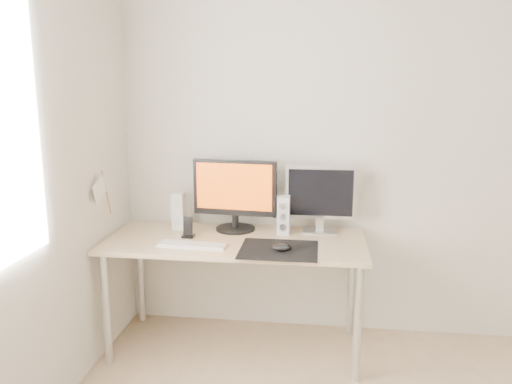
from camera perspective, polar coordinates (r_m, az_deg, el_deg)
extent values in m
plane|color=silver|center=(3.35, 14.61, 4.59)|extent=(3.50, 0.00, 3.50)
cube|color=black|center=(2.91, 2.62, -6.59)|extent=(0.45, 0.40, 0.00)
ellipsoid|color=black|center=(2.87, 2.97, -6.36)|extent=(0.11, 0.07, 0.04)
cube|color=#D1B587|center=(3.12, -2.34, -5.63)|extent=(1.60, 0.70, 0.03)
cylinder|color=silver|center=(3.20, -16.73, -12.70)|extent=(0.05, 0.05, 0.70)
cylinder|color=silver|center=(2.95, 11.50, -14.54)|extent=(0.05, 0.05, 0.70)
cylinder|color=silver|center=(3.69, -13.06, -9.13)|extent=(0.05, 0.05, 0.70)
cylinder|color=silver|center=(3.48, 10.84, -10.33)|extent=(0.05, 0.05, 0.70)
cylinder|color=black|center=(3.31, -2.36, -4.20)|extent=(0.29, 0.29, 0.02)
cylinder|color=black|center=(3.29, -2.37, -3.06)|extent=(0.04, 0.04, 0.12)
cube|color=black|center=(3.23, -2.43, 0.49)|extent=(0.55, 0.10, 0.36)
cube|color=orange|center=(3.21, -2.55, 0.59)|extent=(0.50, 0.06, 0.30)
cube|color=silver|center=(3.28, 7.27, -4.43)|extent=(0.22, 0.16, 0.01)
cube|color=silver|center=(3.26, 7.30, -3.46)|extent=(0.05, 0.04, 0.10)
cube|color=silver|center=(3.22, 7.39, -0.03)|extent=(0.45, 0.04, 0.34)
cube|color=black|center=(3.20, 7.39, -0.10)|extent=(0.41, 0.00, 0.30)
cube|color=silver|center=(3.33, -8.83, -2.15)|extent=(0.08, 0.09, 0.25)
cylinder|color=#AEAEB0|center=(3.31, -8.99, -3.45)|extent=(0.05, 0.01, 0.05)
cylinder|color=silver|center=(3.30, -9.03, -2.32)|extent=(0.05, 0.01, 0.05)
cylinder|color=silver|center=(3.28, -9.07, -1.18)|extent=(0.05, 0.01, 0.05)
cube|color=silver|center=(3.19, 3.17, -2.67)|extent=(0.08, 0.09, 0.25)
cylinder|color=#A9A9AB|center=(3.17, 3.10, -4.03)|extent=(0.05, 0.01, 0.05)
cylinder|color=silver|center=(3.15, 3.11, -2.86)|extent=(0.05, 0.01, 0.05)
cylinder|color=silver|center=(3.13, 3.12, -1.67)|extent=(0.05, 0.01, 0.05)
cube|color=silver|center=(2.99, -7.23, -6.06)|extent=(0.43, 0.15, 0.01)
cube|color=white|center=(2.99, -7.23, -5.91)|extent=(0.41, 0.14, 0.01)
cube|color=black|center=(3.17, -7.75, -5.01)|extent=(0.07, 0.06, 0.02)
cube|color=black|center=(3.15, -7.78, -3.86)|extent=(0.06, 0.03, 0.12)
cylinder|color=#A57F54|center=(3.20, -16.74, -0.05)|extent=(0.01, 0.10, 0.29)
cube|color=white|center=(3.11, -17.42, 0.33)|extent=(0.00, 0.19, 0.15)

